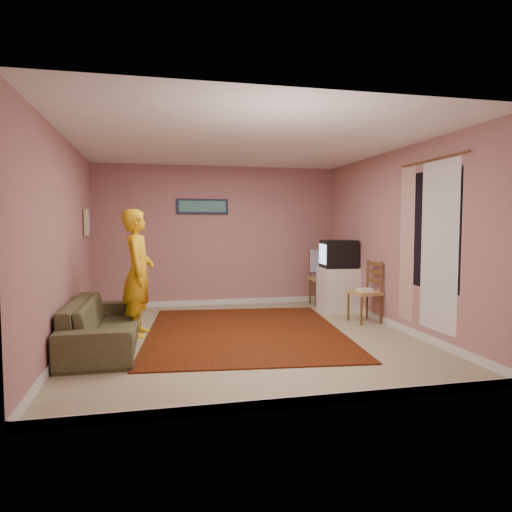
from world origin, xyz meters
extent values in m
plane|color=tan|center=(0.00, 0.00, 0.00)|extent=(5.00, 5.00, 0.00)
cube|color=#9F7168|center=(0.00, 2.50, 1.30)|extent=(4.50, 0.02, 2.60)
cube|color=#9F7168|center=(0.00, -2.50, 1.30)|extent=(4.50, 0.02, 2.60)
cube|color=#9F7168|center=(-2.25, 0.00, 1.30)|extent=(0.02, 5.00, 2.60)
cube|color=#9F7168|center=(2.25, 0.00, 1.30)|extent=(0.02, 5.00, 2.60)
cube|color=white|center=(0.00, 0.00, 2.60)|extent=(4.50, 5.00, 0.02)
cube|color=silver|center=(0.00, 2.49, 0.05)|extent=(4.50, 0.02, 0.10)
cube|color=silver|center=(0.00, -2.49, 0.05)|extent=(4.50, 0.02, 0.10)
cube|color=silver|center=(-2.24, 0.00, 0.05)|extent=(0.02, 5.00, 0.10)
cube|color=silver|center=(2.24, 0.00, 0.05)|extent=(0.02, 5.00, 0.10)
cube|color=black|center=(2.24, -0.90, 1.45)|extent=(0.01, 1.10, 1.50)
cube|color=silver|center=(2.23, -1.05, 1.25)|extent=(0.01, 0.75, 2.10)
cube|color=beige|center=(2.21, -0.35, 1.25)|extent=(0.01, 0.35, 2.10)
cylinder|color=brown|center=(2.20, -0.90, 2.32)|extent=(0.02, 1.40, 0.02)
cube|color=#141837|center=(-0.30, 2.47, 1.85)|extent=(0.95, 0.03, 0.28)
cube|color=#316988|center=(-0.30, 2.45, 1.85)|extent=(0.86, 0.01, 0.20)
cube|color=beige|center=(-2.22, 1.60, 1.55)|extent=(0.03, 0.38, 0.42)
cube|color=silver|center=(-2.20, 1.60, 1.55)|extent=(0.01, 0.30, 0.34)
cube|color=black|center=(0.05, 0.22, 0.01)|extent=(3.03, 3.62, 0.02)
cube|color=white|center=(1.95, 1.40, 0.38)|extent=(0.60, 0.55, 0.76)
cube|color=black|center=(1.95, 1.40, 1.01)|extent=(0.60, 0.55, 0.48)
cube|color=#8CB2F2|center=(1.67, 1.43, 1.01)|extent=(0.06, 0.40, 0.34)
cube|color=tan|center=(1.92, 2.05, 0.49)|extent=(0.47, 0.45, 0.05)
cube|color=brown|center=(1.92, 2.05, 0.76)|extent=(0.46, 0.05, 0.53)
cube|color=#A5A6AA|center=(1.92, 2.05, 0.55)|extent=(0.39, 0.28, 0.07)
cube|color=#8EA6E9|center=(1.92, 2.20, 0.82)|extent=(0.40, 0.05, 0.42)
cube|color=tan|center=(2.00, 0.48, 0.46)|extent=(0.46, 0.48, 0.05)
cube|color=brown|center=(2.00, 0.48, 0.70)|extent=(0.10, 0.43, 0.49)
cube|color=white|center=(2.00, 0.48, 0.51)|extent=(0.22, 0.16, 0.05)
imported|color=brown|center=(-1.80, -0.21, 0.30)|extent=(0.83, 2.07, 0.60)
imported|color=gold|center=(-1.40, 0.37, 0.86)|extent=(0.48, 0.67, 1.73)
camera|label=1|loc=(-1.18, -6.01, 1.52)|focal=32.00mm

